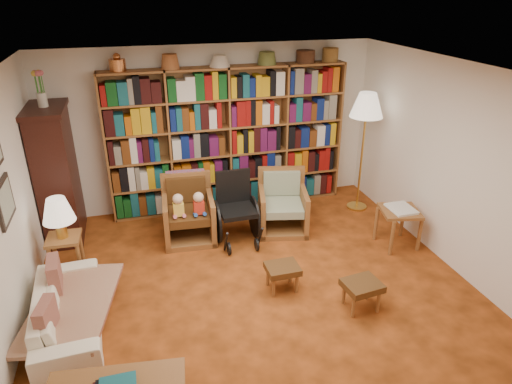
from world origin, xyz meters
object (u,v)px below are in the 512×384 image
object	(u,v)px
side_table_lamp	(65,247)
footstool_b	(362,287)
armchair_sage	(281,206)
floor_lamp	(367,110)
side_table_papers	(399,216)
footstool_a	(282,270)
wheelchair	(236,210)
sofa	(68,310)
armchair_leather	(188,212)

from	to	relation	value
side_table_lamp	footstool_b	bearing A→B (deg)	-26.47
armchair_sage	floor_lamp	size ratio (longest dim) A/B	0.46
side_table_lamp	side_table_papers	bearing A→B (deg)	-6.61
floor_lamp	side_table_papers	xyz separation A→B (m)	(-0.02, -1.19, -1.14)
footstool_a	side_table_papers	bearing A→B (deg)	15.99
wheelchair	floor_lamp	xyz separation A→B (m)	(2.09, 0.42, 1.15)
footstool_b	sofa	bearing A→B (deg)	170.28
sofa	wheelchair	xyz separation A→B (m)	(2.09, 1.33, 0.22)
side_table_lamp	floor_lamp	world-z (taller)	floor_lamp
side_table_lamp	footstool_a	distance (m)	2.64
wheelchair	footstool_a	distance (m)	1.33
armchair_leather	armchair_sage	xyz separation A→B (m)	(1.34, -0.11, -0.04)
armchair_leather	sofa	bearing A→B (deg)	-132.48
sofa	footstool_a	distance (m)	2.34
floor_lamp	footstool_b	size ratio (longest dim) A/B	4.30
floor_lamp	footstool_a	distance (m)	2.85
floor_lamp	footstool_a	bearing A→B (deg)	-137.12
side_table_lamp	floor_lamp	size ratio (longest dim) A/B	0.28
floor_lamp	side_table_papers	distance (m)	1.65
armchair_sage	footstool_a	size ratio (longest dim) A/B	2.26
sofa	side_table_papers	world-z (taller)	side_table_papers
armchair_leather	footstool_a	distance (m)	1.79
sofa	floor_lamp	size ratio (longest dim) A/B	0.85
sofa	footstool_a	size ratio (longest dim) A/B	4.16
side_table_lamp	wheelchair	bearing A→B (deg)	7.24
armchair_leather	floor_lamp	distance (m)	2.98
armchair_sage	side_table_papers	bearing A→B (deg)	-34.57
side_table_lamp	armchair_sage	world-z (taller)	armchair_sage
armchair_leather	side_table_lamp	bearing A→B (deg)	-160.67
wheelchair	side_table_lamp	bearing A→B (deg)	-172.76
sofa	wheelchair	bearing A→B (deg)	-60.57
side_table_lamp	armchair_sage	xyz separation A→B (m)	(2.90, 0.44, -0.06)
armchair_sage	footstool_a	world-z (taller)	armchair_sage
armchair_sage	wheelchair	xyz separation A→B (m)	(-0.71, -0.16, 0.12)
armchair_sage	side_table_papers	xyz separation A→B (m)	(1.36, -0.93, 0.13)
sofa	side_table_papers	xyz separation A→B (m)	(4.16, 0.56, 0.22)
side_table_papers	armchair_sage	bearing A→B (deg)	145.43
floor_lamp	footstool_b	distance (m)	2.85
armchair_leather	footstool_a	size ratio (longest dim) A/B	2.35
wheelchair	floor_lamp	distance (m)	2.42
armchair_leather	armchair_sage	world-z (taller)	armchair_leather
side_table_lamp	floor_lamp	bearing A→B (deg)	9.23
armchair_sage	side_table_lamp	bearing A→B (deg)	-171.36
wheelchair	floor_lamp	world-z (taller)	floor_lamp
footstool_b	side_table_papers	bearing A→B (deg)	44.54
side_table_papers	side_table_lamp	bearing A→B (deg)	173.39
side_table_lamp	armchair_leather	bearing A→B (deg)	19.33
footstool_b	armchair_leather	bearing A→B (deg)	126.95
side_table_lamp	footstool_b	distance (m)	3.53
wheelchair	floor_lamp	size ratio (longest dim) A/B	0.53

